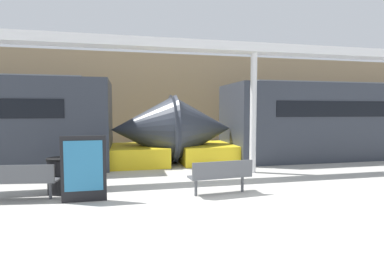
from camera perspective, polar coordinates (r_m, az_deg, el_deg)
name	(u,v)px	position (r m, az deg, el deg)	size (l,w,h in m)	color
ground_plane	(232,212)	(6.28, 7.67, -14.92)	(60.00, 60.00, 0.00)	#B2AFA8
station_wall	(165,102)	(16.00, -5.09, 5.69)	(56.00, 0.20, 5.00)	#9E8460
train_left	(381,122)	(16.15, 32.35, 1.61)	(19.23, 2.93, 3.20)	#2D333D
bench_near	(221,174)	(7.32, 5.56, -8.08)	(1.57, 0.58, 0.84)	#4C4F54
bench_far	(16,179)	(7.87, -30.46, -7.75)	(1.80, 0.68, 0.84)	#4C4F54
trash_bin	(60,175)	(8.14, -23.80, -7.63)	(0.62, 0.62, 0.87)	black
poster_board	(84,169)	(7.10, -19.91, -6.66)	(0.96, 0.07, 1.48)	black
support_column_near	(253,114)	(9.93, 11.58, 3.38)	(0.21, 0.21, 3.87)	silver
canopy_beam	(254,49)	(10.13, 11.75, 15.20)	(28.00, 0.60, 0.28)	silver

